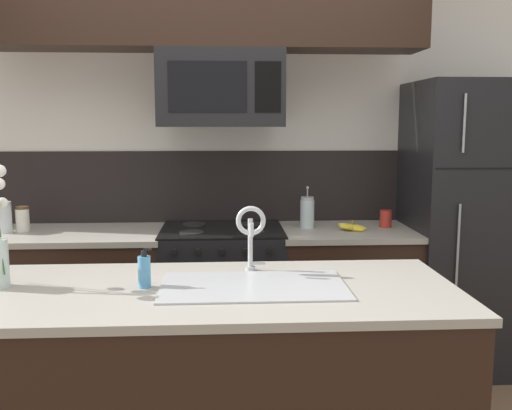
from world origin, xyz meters
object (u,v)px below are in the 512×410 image
(stove_range, at_px, (223,299))
(banana_bunch, at_px, (353,227))
(storage_jar_tall, at_px, (4,217))
(french_press, at_px, (307,212))
(microwave, at_px, (221,89))
(dish_soap_bottle, at_px, (144,271))
(coffee_tin, at_px, (386,219))
(sink_faucet, at_px, (251,230))
(storage_jar_medium, at_px, (23,219))
(refrigerator, at_px, (472,226))

(stove_range, bearing_deg, banana_bunch, -4.33)
(storage_jar_tall, xyz_separation_m, french_press, (1.87, 0.06, 0.00))
(microwave, height_order, banana_bunch, microwave)
(dish_soap_bottle, bearing_deg, french_press, 56.41)
(banana_bunch, relative_size, coffee_tin, 1.72)
(sink_faucet, bearing_deg, storage_jar_tall, 144.69)
(coffee_tin, bearing_deg, banana_bunch, -155.14)
(stove_range, height_order, coffee_tin, coffee_tin)
(stove_range, distance_m, microwave, 1.32)
(stove_range, xyz_separation_m, storage_jar_medium, (-1.23, 0.03, 0.53))
(refrigerator, bearing_deg, coffee_tin, 176.91)
(refrigerator, height_order, coffee_tin, refrigerator)
(microwave, xyz_separation_m, french_press, (0.54, 0.08, -0.77))
(refrigerator, height_order, dish_soap_bottle, refrigerator)
(microwave, distance_m, storage_jar_tall, 1.54)
(banana_bunch, bearing_deg, microwave, 177.14)
(stove_range, relative_size, refrigerator, 0.51)
(stove_range, relative_size, microwave, 1.25)
(refrigerator, distance_m, banana_bunch, 0.80)
(french_press, distance_m, coffee_tin, 0.51)
(stove_range, distance_m, dish_soap_bottle, 1.37)
(stove_range, xyz_separation_m, sink_faucet, (0.13, -1.03, 0.65))
(dish_soap_bottle, bearing_deg, coffee_tin, 43.16)
(stove_range, height_order, french_press, french_press)
(dish_soap_bottle, bearing_deg, storage_jar_medium, 125.94)
(microwave, distance_m, french_press, 0.95)
(storage_jar_tall, bearing_deg, storage_jar_medium, 17.51)
(storage_jar_tall, relative_size, storage_jar_medium, 1.22)
(microwave, bearing_deg, stove_range, 90.16)
(microwave, relative_size, storage_jar_tall, 3.89)
(storage_jar_medium, bearing_deg, stove_range, -1.53)
(stove_range, height_order, dish_soap_bottle, dish_soap_bottle)
(refrigerator, bearing_deg, microwave, -178.54)
(microwave, bearing_deg, banana_bunch, -2.86)
(storage_jar_medium, height_order, french_press, french_press)
(coffee_tin, height_order, dish_soap_bottle, dish_soap_bottle)
(microwave, xyz_separation_m, storage_jar_medium, (-1.23, 0.05, -0.79))
(dish_soap_bottle, bearing_deg, storage_jar_tall, 129.43)
(french_press, bearing_deg, microwave, -171.53)
(storage_jar_tall, relative_size, french_press, 0.72)
(banana_bunch, xyz_separation_m, french_press, (-0.27, 0.12, 0.08))
(stove_range, height_order, refrigerator, refrigerator)
(sink_faucet, bearing_deg, microwave, 97.35)
(storage_jar_tall, height_order, storage_jar_medium, storage_jar_tall)
(microwave, distance_m, coffee_tin, 1.33)
(storage_jar_medium, bearing_deg, banana_bunch, -2.64)
(banana_bunch, distance_m, french_press, 0.30)
(storage_jar_medium, distance_m, dish_soap_bottle, 1.56)
(banana_bunch, distance_m, sink_faucet, 1.20)
(storage_jar_medium, bearing_deg, refrigerator, -0.26)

